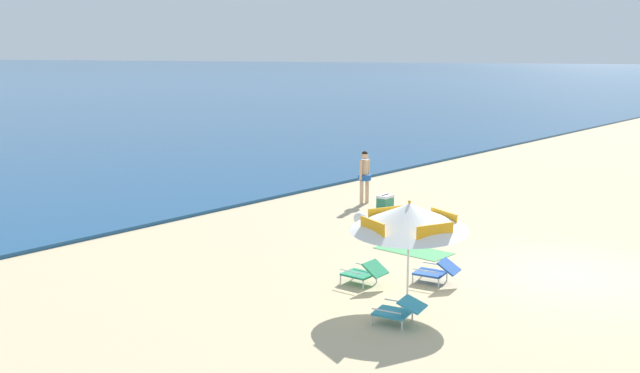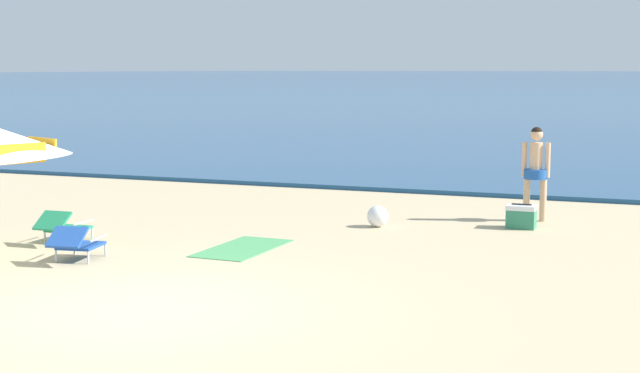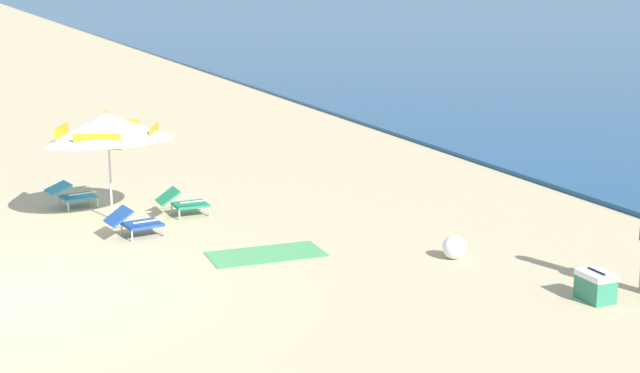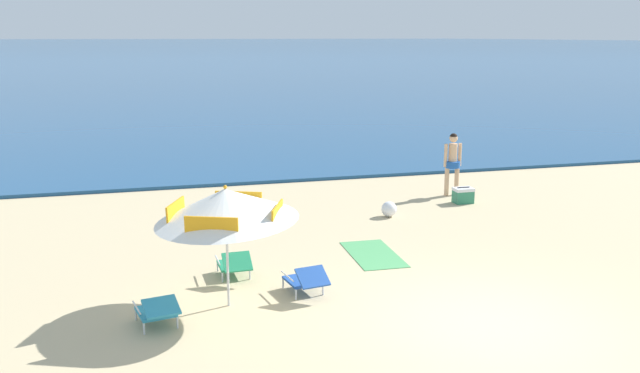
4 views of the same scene
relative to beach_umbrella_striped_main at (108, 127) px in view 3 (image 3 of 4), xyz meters
name	(u,v)px [view 3 (image 3 of 4)]	position (x,y,z in m)	size (l,w,h in m)	color
ground_plane	(27,296)	(3.65, -1.81, -1.67)	(800.00, 800.00, 0.00)	tan
beach_umbrella_striped_main	(108,127)	(0.00, 0.00, 0.00)	(2.96, 2.94, 2.00)	silver
lounge_chair_under_umbrella	(134,221)	(1.32, 0.14, -1.40)	(0.68, 0.97, 0.52)	#1E4799
lounge_chair_beside_umbrella	(71,194)	(-1.12, -0.55, -1.40)	(0.69, 0.96, 0.51)	teal
lounge_chair_facing_sea	(183,202)	(0.28, 1.23, -1.40)	(0.60, 0.92, 0.53)	#1E7F56
cooler_box	(595,286)	(6.79, 5.21, -1.47)	(0.50, 0.35, 0.43)	#2D7F5B
beach_ball	(454,247)	(4.45, 4.44, -1.49)	(0.37, 0.37, 0.37)	white
beach_towel	(266,254)	(3.12, 1.83, -1.67)	(0.90, 1.80, 0.01)	#4C9E5B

